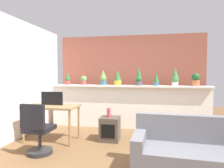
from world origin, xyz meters
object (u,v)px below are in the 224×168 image
Objects in this scene: potted_plant_1 at (84,80)px; desk at (52,110)px; potted_plant_6 at (175,77)px; tv_monitor at (52,98)px; potted_plant_0 at (68,79)px; potted_plant_5 at (156,79)px; potted_plant_4 at (139,77)px; potted_plant_7 at (196,79)px; vase_on_shelf at (109,113)px; couch at (190,155)px; potted_plant_3 at (118,77)px; potted_plant_2 at (103,78)px; office_chair at (38,133)px; side_cube_shelf at (110,129)px.

desk is (-0.28, -1.26, -0.59)m from potted_plant_1.
potted_plant_6 is 0.96× the size of tv_monitor.
potted_plant_5 is (2.34, 0.01, 0.01)m from potted_plant_0.
potted_plant_4 is 2.23m from desk.
potted_plant_0 is at bearing -179.13° from potted_plant_7.
potted_plant_6 is 2.38× the size of vase_on_shelf.
potted_plant_7 is at bearing 76.64° from couch.
vase_on_shelf is at bearing -119.80° from potted_plant_4.
potted_plant_3 reaches higher than potted_plant_0.
potted_plant_7 is at bearing 2.31° from potted_plant_5.
potted_plant_7 is (2.83, 0.01, 0.03)m from potted_plant_1.
potted_plant_7 is 0.28× the size of desk.
vase_on_shelf is (1.21, 0.15, -0.30)m from tv_monitor.
potted_plant_0 reaches higher than couch.
vase_on_shelf is at bearing -144.39° from potted_plant_6.
office_chair is (-0.70, -1.99, -0.91)m from potted_plant_2.
potted_plant_7 is 3.41m from desk.
potted_plant_2 is (0.54, 0.01, 0.05)m from potted_plant_1.
potted_plant_1 is at bearing 131.07° from vase_on_shelf.
side_cube_shelf is at bearing -47.71° from potted_plant_1.
potted_plant_6 reaches higher than side_cube_shelf.
potted_plant_4 is 0.95× the size of side_cube_shelf.
potted_plant_0 is 3.27m from potted_plant_7.
side_cube_shelf is (-1.43, -1.02, -1.08)m from potted_plant_6.
office_chair is (-2.52, -2.00, -0.94)m from potted_plant_6.
potted_plant_1 reaches higher than vase_on_shelf.
desk is at bearing -168.19° from side_cube_shelf.
potted_plant_5 is 2.58m from desk.
potted_plant_7 is 2.30m from vase_on_shelf.
couch is at bearing -91.29° from potted_plant_6.
potted_plant_7 is at bearing 0.18° from potted_plant_2.
potted_plant_4 is at bearing -176.72° from potted_plant_6.
potted_plant_6 is 2.47m from couch.
potted_plant_2 is at bearing 128.38° from couch.
tv_monitor is 0.52× the size of office_chair.
potted_plant_6 is 3.35m from office_chair.
potted_plant_2 is 0.24× the size of couch.
office_chair is (0.14, -0.81, -0.50)m from tv_monitor.
potted_plant_6 reaches higher than potted_plant_3.
potted_plant_6 is 0.50× the size of office_chair.
side_cube_shelf is (-0.00, -1.01, -1.07)m from potted_plant_3.
potted_plant_2 is at bearing 2.47° from potted_plant_0.
tv_monitor is at bearing -104.84° from potted_plant_1.
potted_plant_1 is 1.69m from side_cube_shelf.
couch is (-0.05, -2.24, -1.05)m from potted_plant_6.
office_chair is (-3.00, -2.00, -0.89)m from potted_plant_7.
couch is (2.74, -2.18, -1.00)m from potted_plant_0.
office_chair is 1.82× the size of side_cube_shelf.
potted_plant_4 is at bearing -2.44° from potted_plant_2.
potted_plant_1 is at bearing -179.35° from potted_plant_2.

